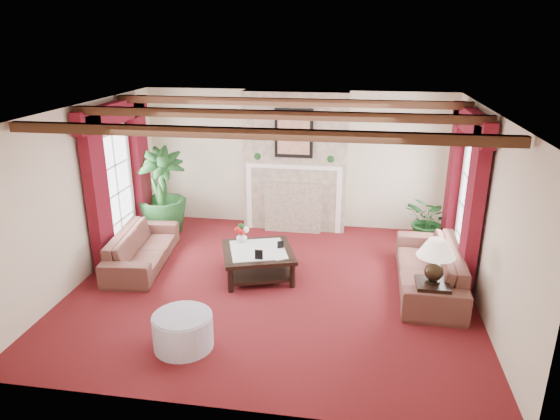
% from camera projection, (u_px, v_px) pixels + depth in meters
% --- Properties ---
extents(floor, '(6.00, 6.00, 0.00)m').
position_uv_depth(floor, '(273.00, 285.00, 7.76)').
color(floor, '#4C0D11').
rests_on(floor, ground).
extents(ceiling, '(6.00, 6.00, 0.00)m').
position_uv_depth(ceiling, '(272.00, 110.00, 6.86)').
color(ceiling, white).
rests_on(ceiling, floor).
extents(back_wall, '(6.00, 0.02, 2.70)m').
position_uv_depth(back_wall, '(296.00, 160.00, 9.87)').
color(back_wall, beige).
rests_on(back_wall, ground).
extents(left_wall, '(0.02, 5.50, 2.70)m').
position_uv_depth(left_wall, '(83.00, 194.00, 7.75)').
color(left_wall, beige).
rests_on(left_wall, ground).
extents(right_wall, '(0.02, 5.50, 2.70)m').
position_uv_depth(right_wall, '(487.00, 214.00, 6.86)').
color(right_wall, beige).
rests_on(right_wall, ground).
extents(ceiling_beams, '(6.00, 3.00, 0.12)m').
position_uv_depth(ceiling_beams, '(272.00, 115.00, 6.88)').
color(ceiling_beams, '#361F11').
rests_on(ceiling_beams, ceiling).
extents(fireplace, '(2.00, 0.52, 2.70)m').
position_uv_depth(fireplace, '(296.00, 91.00, 9.24)').
color(fireplace, tan).
rests_on(fireplace, ground).
extents(french_door_left, '(0.10, 1.10, 2.16)m').
position_uv_depth(french_door_left, '(109.00, 132.00, 8.42)').
color(french_door_left, white).
rests_on(french_door_left, ground).
extents(french_door_right, '(0.10, 1.10, 2.16)m').
position_uv_depth(french_door_right, '(477.00, 143.00, 7.54)').
color(french_door_right, white).
rests_on(french_door_right, ground).
extents(curtains_left, '(0.20, 2.40, 2.55)m').
position_uv_depth(curtains_left, '(113.00, 107.00, 8.27)').
color(curtains_left, '#460914').
rests_on(curtains_left, ground).
extents(curtains_right, '(0.20, 2.40, 2.55)m').
position_uv_depth(curtains_right, '(473.00, 115.00, 7.42)').
color(curtains_right, '#460914').
rests_on(curtains_right, ground).
extents(sofa_left, '(2.14, 1.05, 0.79)m').
position_uv_depth(sofa_left, '(142.00, 242.00, 8.36)').
color(sofa_left, '#3B101F').
rests_on(sofa_left, ground).
extents(sofa_right, '(2.31, 0.78, 0.89)m').
position_uv_depth(sofa_right, '(430.00, 261.00, 7.57)').
color(sofa_right, '#3B101F').
rests_on(sofa_right, ground).
extents(potted_palm, '(2.45, 2.52, 0.94)m').
position_uv_depth(potted_palm, '(163.00, 210.00, 9.69)').
color(potted_palm, black).
rests_on(potted_palm, ground).
extents(small_plant, '(1.73, 1.74, 0.73)m').
position_uv_depth(small_plant, '(429.00, 227.00, 9.12)').
color(small_plant, black).
rests_on(small_plant, ground).
extents(coffee_table, '(1.38, 1.38, 0.45)m').
position_uv_depth(coffee_table, '(258.00, 263.00, 8.01)').
color(coffee_table, black).
rests_on(coffee_table, ground).
extents(side_table, '(0.50, 0.50, 0.52)m').
position_uv_depth(side_table, '(431.00, 299.00, 6.84)').
color(side_table, black).
rests_on(side_table, ground).
extents(ottoman, '(0.74, 0.74, 0.43)m').
position_uv_depth(ottoman, '(183.00, 331.00, 6.18)').
color(ottoman, '#ADA4BA').
rests_on(ottoman, ground).
extents(table_lamp, '(0.51, 0.51, 0.65)m').
position_uv_depth(table_lamp, '(435.00, 261.00, 6.64)').
color(table_lamp, black).
rests_on(table_lamp, side_table).
extents(flower_vase, '(0.22, 0.22, 0.18)m').
position_uv_depth(flower_vase, '(242.00, 237.00, 8.21)').
color(flower_vase, silver).
rests_on(flower_vase, coffee_table).
extents(book, '(0.22, 0.19, 0.28)m').
position_uv_depth(book, '(273.00, 250.00, 7.61)').
color(book, black).
rests_on(book, coffee_table).
extents(photo_frame_a, '(0.12, 0.02, 0.16)m').
position_uv_depth(photo_frame_a, '(259.00, 255.00, 7.57)').
color(photo_frame_a, black).
rests_on(photo_frame_a, coffee_table).
extents(photo_frame_b, '(0.10, 0.06, 0.13)m').
position_uv_depth(photo_frame_b, '(280.00, 245.00, 7.96)').
color(photo_frame_b, black).
rests_on(photo_frame_b, coffee_table).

